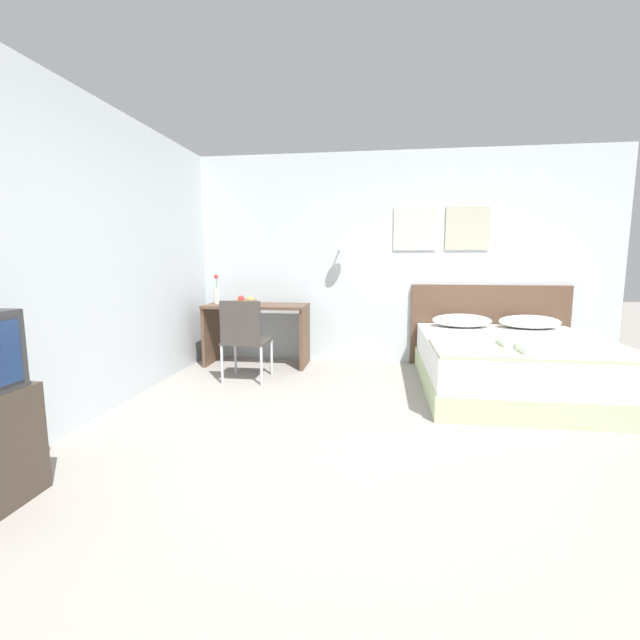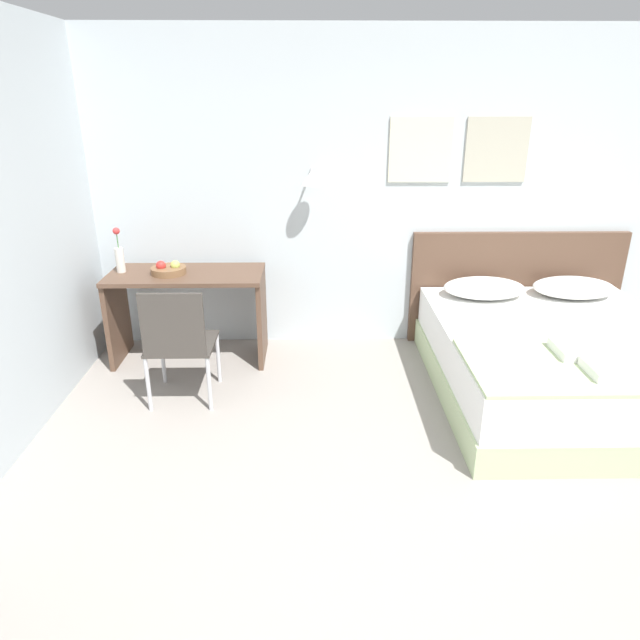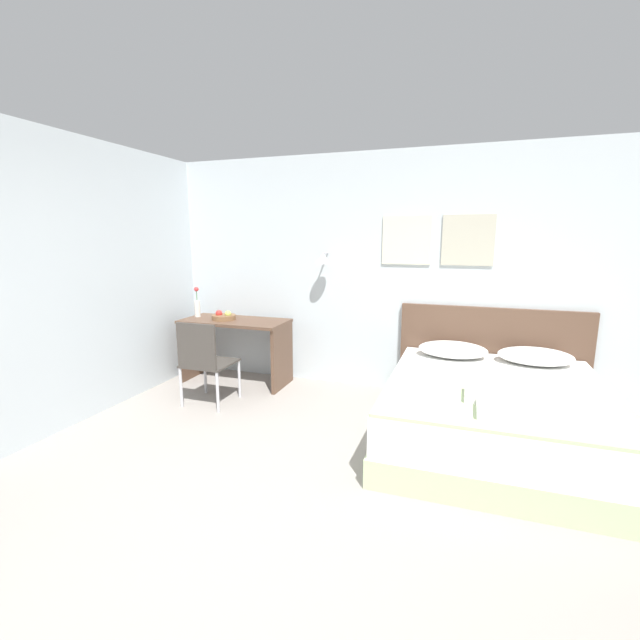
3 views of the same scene
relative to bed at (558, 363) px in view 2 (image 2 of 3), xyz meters
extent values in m
plane|color=gray|center=(-1.28, -1.89, -0.26)|extent=(24.00, 24.00, 0.00)
cube|color=silver|center=(-1.28, 1.11, 1.06)|extent=(5.62, 0.06, 2.65)
cube|color=beige|center=(-0.93, 1.07, 1.44)|extent=(0.52, 0.02, 0.52)
cube|color=#B7B29E|center=(-0.30, 1.07, 1.44)|extent=(0.52, 0.02, 0.52)
cylinder|color=#B2B2B7|center=(-1.83, 1.00, 1.29)|extent=(0.02, 0.16, 0.02)
cone|color=white|center=(-1.83, 0.91, 1.24)|extent=(0.17, 0.17, 0.12)
cube|color=#B2C693|center=(0.00, 0.00, -0.15)|extent=(1.77, 2.04, 0.22)
cube|color=white|center=(0.00, 0.00, 0.11)|extent=(1.74, 2.00, 0.31)
cube|color=brown|center=(0.00, 1.05, 0.24)|extent=(1.89, 0.06, 1.01)
ellipsoid|color=white|center=(-0.38, 0.74, 0.34)|extent=(0.68, 0.45, 0.15)
ellipsoid|color=white|center=(0.38, 0.74, 0.34)|extent=(0.68, 0.45, 0.15)
cube|color=#B2C693|center=(0.00, -0.59, 0.28)|extent=(1.72, 0.82, 0.02)
cube|color=white|center=(-0.12, -0.45, 0.32)|extent=(0.27, 0.28, 0.06)
cube|color=white|center=(0.01, -0.74, 0.32)|extent=(0.35, 0.27, 0.06)
cube|color=brown|center=(-2.87, 0.71, 0.49)|extent=(1.26, 0.59, 0.03)
cube|color=brown|center=(-3.48, 0.71, 0.10)|extent=(0.04, 0.54, 0.73)
cube|color=brown|center=(-2.26, 0.71, 0.10)|extent=(0.04, 0.54, 0.73)
cube|color=#3D3833|center=(-2.79, 0.03, 0.17)|extent=(0.47, 0.47, 0.02)
cube|color=#3D3833|center=(-2.79, -0.19, 0.41)|extent=(0.44, 0.03, 0.46)
cylinder|color=#B7B7BC|center=(-3.01, 0.25, -0.05)|extent=(0.03, 0.03, 0.42)
cylinder|color=#B7B7BC|center=(-2.57, 0.25, -0.05)|extent=(0.03, 0.03, 0.42)
cylinder|color=#B7B7BC|center=(-3.01, -0.18, -0.05)|extent=(0.03, 0.03, 0.42)
cylinder|color=#B7B7BC|center=(-2.57, -0.18, -0.05)|extent=(0.03, 0.03, 0.42)
cylinder|color=brown|center=(-3.00, 0.68, 0.53)|extent=(0.28, 0.28, 0.05)
sphere|color=#B2C156|center=(-2.94, 0.69, 0.58)|extent=(0.08, 0.08, 0.08)
sphere|color=red|center=(-3.06, 0.66, 0.58)|extent=(0.08, 0.08, 0.08)
cylinder|color=silver|center=(-3.40, 0.73, 0.61)|extent=(0.07, 0.07, 0.20)
cylinder|color=#3D7538|center=(-3.40, 0.73, 0.78)|extent=(0.01, 0.01, 0.14)
sphere|color=#DB3838|center=(-3.40, 0.73, 0.85)|extent=(0.06, 0.06, 0.06)
camera|label=1|loc=(-1.35, -4.45, 1.06)|focal=24.00mm
camera|label=2|loc=(-1.84, -3.79, 1.88)|focal=32.00mm
camera|label=3|loc=(-0.29, -3.68, 1.47)|focal=24.00mm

